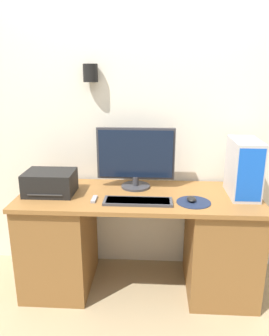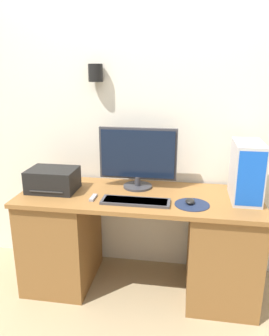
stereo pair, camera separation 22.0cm
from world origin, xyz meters
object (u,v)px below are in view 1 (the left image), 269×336
at_px(monitor, 136,157).
at_px(mouse, 191,199).
at_px(keyboard, 138,201).
at_px(computer_tower, 244,168).
at_px(remote_control, 94,199).
at_px(printer, 50,183).

height_order(monitor, mouse, monitor).
distance_m(keyboard, mouse, 0.36).
height_order(computer_tower, remote_control, computer_tower).
relative_size(monitor, keyboard, 1.25).
xyz_separation_m(monitor, keyboard, (0.03, -0.30, -0.23)).
bearing_deg(mouse, keyboard, -173.50).
relative_size(keyboard, printer, 1.33).
height_order(keyboard, printer, printer).
relative_size(monitor, mouse, 6.22).
relative_size(computer_tower, printer, 1.15).
height_order(monitor, remote_control, monitor).
distance_m(mouse, computer_tower, 0.43).
relative_size(monitor, remote_control, 5.19).
relative_size(keyboard, computer_tower, 1.16).
bearing_deg(computer_tower, keyboard, -165.92).
distance_m(computer_tower, remote_control, 1.05).
bearing_deg(monitor, remote_control, -134.04).
xyz_separation_m(mouse, remote_control, (-0.65, -0.02, -0.01)).
height_order(printer, remote_control, printer).
height_order(computer_tower, printer, computer_tower).
distance_m(mouse, remote_control, 0.65).
xyz_separation_m(mouse, computer_tower, (0.36, 0.14, 0.18)).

